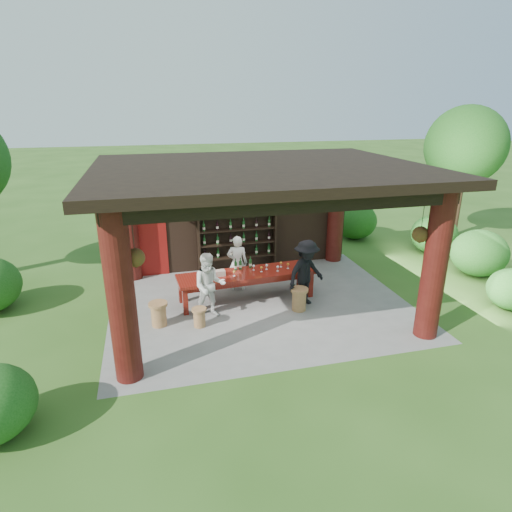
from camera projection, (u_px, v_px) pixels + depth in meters
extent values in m
plane|color=#2D5119|center=(260.00, 303.00, 10.94)|extent=(90.00, 90.00, 0.00)
cube|color=slate|center=(260.00, 305.00, 10.96)|extent=(7.40, 5.90, 0.10)
cube|color=black|center=(237.00, 215.00, 12.89)|extent=(7.00, 0.18, 3.30)
cube|color=maroon|center=(150.00, 243.00, 12.42)|extent=(0.95, 0.06, 2.00)
cylinder|color=#380C0A|center=(121.00, 297.00, 7.46)|extent=(0.50, 0.50, 3.30)
cylinder|color=#380C0A|center=(435.00, 265.00, 8.92)|extent=(0.50, 0.50, 3.30)
cylinder|color=#380C0A|center=(128.00, 223.00, 11.98)|extent=(0.50, 0.50, 3.30)
cylinder|color=#380C0A|center=(336.00, 210.00, 13.44)|extent=(0.50, 0.50, 3.30)
cube|color=black|center=(294.00, 203.00, 7.69)|extent=(6.70, 0.35, 0.35)
cube|color=black|center=(118.00, 187.00, 9.14)|extent=(0.30, 5.20, 0.30)
cube|color=black|center=(383.00, 175.00, 10.60)|extent=(0.30, 5.20, 0.30)
cube|color=black|center=(260.00, 169.00, 9.79)|extent=(7.50, 6.00, 0.20)
cylinder|color=black|center=(133.00, 239.00, 7.39)|extent=(0.01, 0.01, 0.75)
cone|color=black|center=(136.00, 264.00, 7.54)|extent=(0.32, 0.32, 0.18)
sphere|color=#1E5919|center=(135.00, 258.00, 7.50)|extent=(0.34, 0.34, 0.34)
cylinder|color=black|center=(423.00, 218.00, 8.71)|extent=(0.01, 0.01, 0.75)
cone|color=black|center=(420.00, 239.00, 8.86)|extent=(0.32, 0.32, 0.18)
sphere|color=#1E5919|center=(421.00, 234.00, 8.82)|extent=(0.34, 0.34, 0.34)
cube|color=#63150E|center=(246.00, 274.00, 10.93)|extent=(3.58, 1.13, 0.08)
cube|color=#63150E|center=(246.00, 278.00, 10.97)|extent=(3.37, 0.97, 0.12)
cube|color=#63150E|center=(185.00, 302.00, 10.27)|extent=(0.13, 0.13, 0.67)
cube|color=#63150E|center=(310.00, 285.00, 11.22)|extent=(0.13, 0.13, 0.67)
cube|color=#63150E|center=(181.00, 290.00, 10.90)|extent=(0.13, 0.13, 0.67)
cube|color=#63150E|center=(300.00, 275.00, 11.85)|extent=(0.13, 0.13, 0.67)
cylinder|color=olive|center=(199.00, 318.00, 9.76)|extent=(0.27, 0.27, 0.39)
cylinder|color=olive|center=(199.00, 310.00, 9.69)|extent=(0.34, 0.34, 0.05)
cylinder|color=olive|center=(299.00, 300.00, 10.52)|extent=(0.34, 0.34, 0.51)
cylinder|color=olive|center=(299.00, 290.00, 10.42)|extent=(0.44, 0.44, 0.07)
cylinder|color=olive|center=(159.00, 315.00, 9.79)|extent=(0.34, 0.34, 0.50)
cylinder|color=olive|center=(158.00, 304.00, 9.69)|extent=(0.43, 0.43, 0.07)
imported|color=silver|center=(237.00, 263.00, 11.53)|extent=(0.63, 0.48, 1.53)
imported|color=silver|center=(209.00, 286.00, 10.02)|extent=(0.81, 0.65, 1.59)
imported|color=black|center=(306.00, 273.00, 10.63)|extent=(1.26, 1.02, 1.70)
cube|color=#BF6672|center=(220.00, 273.00, 10.71)|extent=(0.27, 0.20, 0.14)
ellipsoid|color=#194C14|center=(479.00, 256.00, 12.58)|extent=(1.60, 1.60, 1.36)
ellipsoid|color=#194C14|center=(512.00, 292.00, 10.55)|extent=(1.20, 1.20, 1.02)
ellipsoid|color=#194C14|center=(355.00, 223.00, 16.01)|extent=(1.60, 1.60, 1.36)
ellipsoid|color=#194C14|center=(434.00, 237.00, 14.46)|extent=(1.52, 1.52, 1.30)
cylinder|color=#3F2819|center=(457.00, 196.00, 15.80)|extent=(0.36, 0.36, 3.20)
sphere|color=#194C14|center=(465.00, 146.00, 15.19)|extent=(2.80, 2.80, 2.80)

